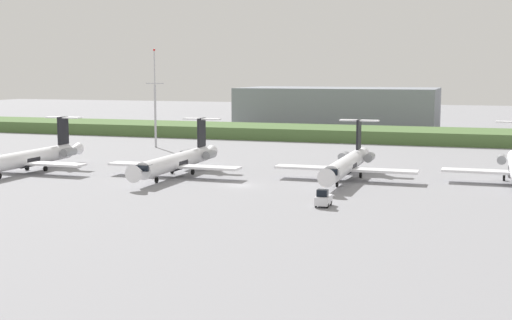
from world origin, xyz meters
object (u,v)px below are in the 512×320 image
(antenna_mast, at_px, (155,107))
(safety_cone_front_marker, at_px, (316,198))
(baggage_tug, at_px, (323,199))
(regional_jet_nearest, at_px, (29,158))
(regional_jet_third, at_px, (347,164))
(regional_jet_second, at_px, (178,161))

(antenna_mast, xyz_separation_m, safety_cone_front_marker, (50.32, -53.35, -9.04))
(baggage_tug, bearing_deg, regional_jet_nearest, 165.11)
(regional_jet_nearest, xyz_separation_m, regional_jet_third, (53.71, 9.26, 0.00))
(regional_jet_nearest, height_order, baggage_tug, regional_jet_nearest)
(regional_jet_nearest, height_order, safety_cone_front_marker, regional_jet_nearest)
(regional_jet_second, relative_size, antenna_mast, 1.38)
(antenna_mast, bearing_deg, regional_jet_second, -59.10)
(antenna_mast, height_order, safety_cone_front_marker, antenna_mast)
(regional_jet_third, bearing_deg, baggage_tug, -86.58)
(regional_jet_third, relative_size, safety_cone_front_marker, 56.36)
(regional_jet_second, height_order, regional_jet_third, same)
(regional_jet_third, distance_m, safety_cone_front_marker, 19.83)
(regional_jet_nearest, height_order, regional_jet_second, same)
(regional_jet_nearest, bearing_deg, safety_cone_front_marker, -11.08)
(regional_jet_nearest, xyz_separation_m, regional_jet_second, (26.08, 4.24, 0.00))
(regional_jet_second, relative_size, safety_cone_front_marker, 56.36)
(regional_jet_nearest, distance_m, regional_jet_third, 54.50)
(regional_jet_third, height_order, antenna_mast, antenna_mast)
(antenna_mast, bearing_deg, baggage_tug, -47.80)
(baggage_tug, bearing_deg, regional_jet_third, 93.42)
(regional_jet_nearest, distance_m, regional_jet_second, 26.43)
(regional_jet_second, height_order, baggage_tug, regional_jet_second)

